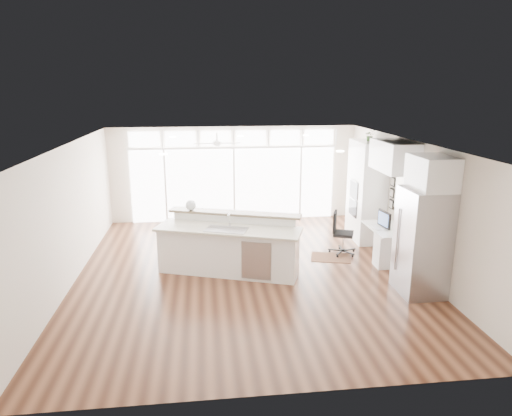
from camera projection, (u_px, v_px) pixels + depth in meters
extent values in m
cube|color=#3E2013|center=(248.00, 272.00, 9.62)|extent=(7.00, 8.00, 0.02)
cube|color=silver|center=(247.00, 144.00, 8.92)|extent=(7.00, 8.00, 0.02)
cube|color=beige|center=(234.00, 174.00, 13.11)|extent=(7.00, 0.04, 2.70)
cube|color=beige|center=(281.00, 297.00, 5.43)|extent=(7.00, 0.04, 2.70)
cube|color=beige|center=(69.00, 215.00, 8.88)|extent=(0.04, 8.00, 2.70)
cube|color=beige|center=(411.00, 205.00, 9.67)|extent=(0.04, 8.00, 2.70)
cube|color=white|center=(234.00, 184.00, 13.13)|extent=(5.80, 0.06, 2.08)
cube|color=white|center=(233.00, 138.00, 12.79)|extent=(5.90, 0.06, 0.40)
cube|color=white|center=(404.00, 193.00, 9.90)|extent=(0.04, 0.85, 0.85)
cube|color=silver|center=(217.00, 139.00, 11.61)|extent=(1.16, 1.16, 0.32)
cube|color=white|center=(246.00, 143.00, 9.12)|extent=(3.40, 3.00, 0.02)
cube|color=white|center=(367.00, 191.00, 11.38)|extent=(0.64, 1.20, 2.50)
cube|color=white|center=(386.00, 244.00, 10.16)|extent=(0.72, 1.30, 0.76)
cube|color=white|center=(395.00, 156.00, 9.66)|extent=(0.64, 1.30, 0.64)
cube|color=#A3A2A7|center=(422.00, 242.00, 8.42)|extent=(0.76, 0.90, 2.00)
cube|color=white|center=(432.00, 173.00, 8.09)|extent=(0.64, 0.90, 0.60)
cube|color=black|center=(392.00, 193.00, 10.53)|extent=(0.06, 0.22, 0.80)
cube|color=white|center=(229.00, 245.00, 9.44)|extent=(3.19, 2.06, 1.19)
cube|color=#361C11|center=(331.00, 257.00, 10.40)|extent=(1.01, 0.84, 0.01)
cube|color=black|center=(343.00, 233.00, 10.53)|extent=(0.66, 0.63, 0.99)
sphere|color=silver|center=(191.00, 205.00, 9.84)|extent=(0.30, 0.30, 0.23)
cube|color=black|center=(384.00, 219.00, 10.00)|extent=(0.15, 0.49, 0.40)
cube|color=white|center=(376.00, 228.00, 10.03)|extent=(0.14, 0.34, 0.02)
imported|color=#345A26|center=(370.00, 137.00, 11.03)|extent=(0.29, 0.31, 0.21)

